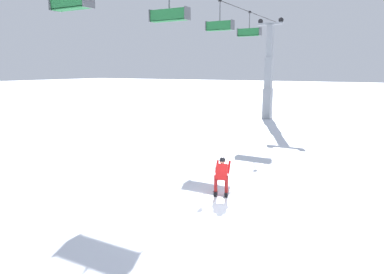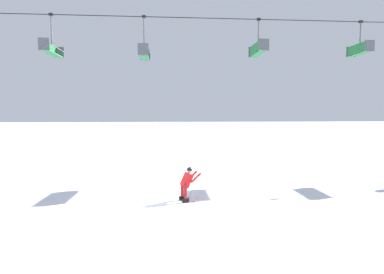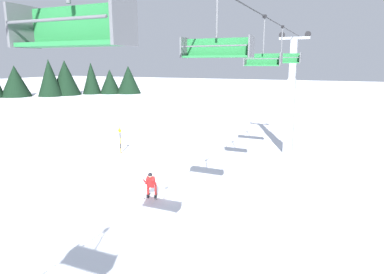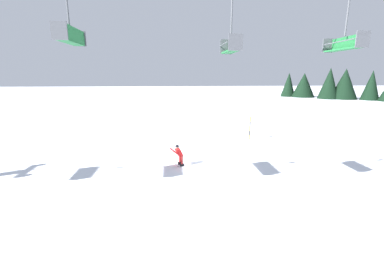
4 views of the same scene
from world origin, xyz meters
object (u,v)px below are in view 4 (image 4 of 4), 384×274
object	(u,v)px
chairlift_seat_nearest	(345,43)
skier_carving_main	(179,154)
chairlift_seat_second	(232,44)
trail_marker_pole	(250,128)
chairlift_seat_middle	(72,35)

from	to	relation	value
chairlift_seat_nearest	skier_carving_main	bearing A→B (deg)	-35.49
chairlift_seat_nearest	chairlift_seat_second	xyz separation A→B (m)	(4.99, -0.00, -0.09)
skier_carving_main	trail_marker_pole	distance (m)	9.56
chairlift_seat_nearest	chairlift_seat_middle	xyz separation A→B (m)	(11.45, 0.00, 0.17)
skier_carving_main	trail_marker_pole	xyz separation A→B (m)	(-6.79, -6.73, 0.31)
chairlift_seat_nearest	chairlift_seat_second	distance (m)	4.99
skier_carving_main	chairlift_seat_second	xyz separation A→B (m)	(-2.13, 5.07, 6.29)
chairlift_seat_nearest	chairlift_seat_second	size ratio (longest dim) A/B	1.01
skier_carving_main	chairlift_seat_middle	world-z (taller)	chairlift_seat_middle
chairlift_seat_second	chairlift_seat_middle	bearing A→B (deg)	0.00
chairlift_seat_nearest	trail_marker_pole	distance (m)	13.27
chairlift_seat_middle	trail_marker_pole	world-z (taller)	chairlift_seat_middle
chairlift_seat_second	skier_carving_main	bearing A→B (deg)	-67.26
skier_carving_main	chairlift_seat_second	size ratio (longest dim) A/B	0.75
trail_marker_pole	skier_carving_main	bearing A→B (deg)	44.77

